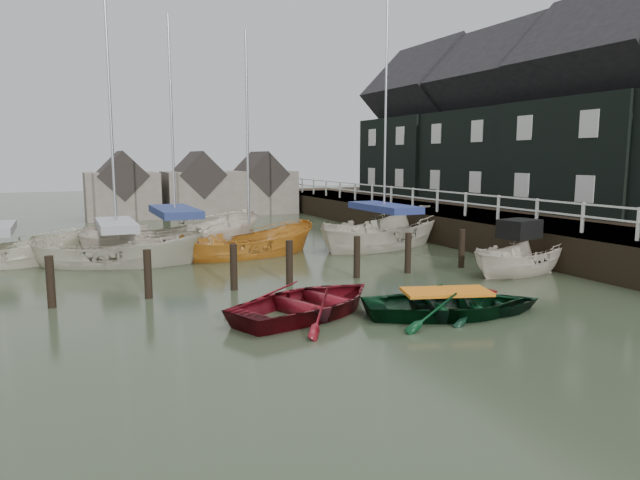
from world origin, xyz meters
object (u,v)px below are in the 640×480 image
sailboat_b (176,252)px  sailboat_d (384,244)px  rowboat_red (310,314)px  sailboat_c (249,255)px  rowboat_dkgreen (478,312)px  sailboat_a (118,263)px  rowboat_green (446,315)px  motorboat (521,270)px

sailboat_b → sailboat_d: size_ratio=0.81×
rowboat_red → sailboat_c: 9.26m
rowboat_dkgreen → sailboat_c: size_ratio=0.35×
rowboat_red → sailboat_a: bearing=0.1°
rowboat_green → rowboat_dkgreen: bearing=-79.0°
rowboat_green → rowboat_red: bearing=81.7°
rowboat_dkgreen → sailboat_c: bearing=27.8°
rowboat_green → motorboat: size_ratio=0.87×
sailboat_d → rowboat_red: bearing=119.7°
rowboat_red → rowboat_dkgreen: 4.36m
rowboat_red → sailboat_d: bearing=-61.9°
rowboat_red → sailboat_d: size_ratio=0.33×
sailboat_c → rowboat_dkgreen: bearing=-175.3°
sailboat_a → sailboat_c: bearing=-70.9°
rowboat_dkgreen → sailboat_b: size_ratio=0.31×
rowboat_red → motorboat: bearing=-100.4°
sailboat_a → sailboat_b: sailboat_a is taller
rowboat_red → sailboat_c: (1.27, 9.17, 0.01)m
rowboat_green → sailboat_c: (-1.83, 10.67, 0.01)m
rowboat_dkgreen → sailboat_c: sailboat_c is taller
rowboat_green → sailboat_c: bearing=27.2°
rowboat_green → sailboat_d: (4.51, 10.65, 0.06)m
rowboat_red → sailboat_b: sailboat_b is taller
rowboat_dkgreen → sailboat_b: sailboat_b is taller
sailboat_a → sailboat_d: 11.42m
rowboat_red → sailboat_a: size_ratio=0.38×
sailboat_a → sailboat_c: 5.08m
sailboat_a → rowboat_green: bearing=-126.9°
sailboat_b → sailboat_d: 9.14m
rowboat_red → sailboat_c: bearing=-30.1°
sailboat_d → sailboat_c: bearing=69.3°
rowboat_red → sailboat_d: 11.90m
sailboat_d → sailboat_b: bearing=58.4°
rowboat_red → sailboat_a: sailboat_a is taller
sailboat_c → sailboat_b: bearing=46.9°
sailboat_a → sailboat_d: size_ratio=0.87×
motorboat → sailboat_c: size_ratio=0.48×
sailboat_a → sailboat_d: bearing=-70.3°
rowboat_green → sailboat_b: 13.19m
motorboat → sailboat_c: (-7.53, 7.33, -0.08)m
sailboat_a → sailboat_b: 2.93m
rowboat_green → sailboat_a: 12.82m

